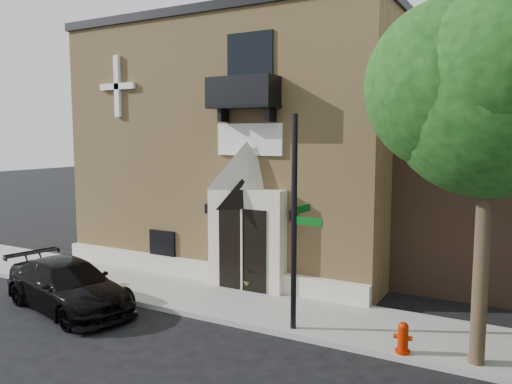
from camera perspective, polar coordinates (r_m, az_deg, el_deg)
ground at (r=13.69m, az=-3.20°, el=-15.04°), size 120.00×120.00×0.00m
sidewalk at (r=14.45m, az=3.50°, el=-13.54°), size 42.00×3.00×0.15m
church at (r=21.14m, az=1.26°, el=5.39°), size 12.20×11.01×9.30m
street_tree_left at (r=11.21m, az=25.28°, el=10.22°), size 4.97×4.38×7.77m
black_sedan at (r=15.64m, az=-20.68°, el=-9.96°), size 5.20×3.05×1.42m
street_sign at (r=12.43m, az=4.49°, el=-3.50°), size 0.86×0.90×5.40m
fire_hydrant at (r=12.10m, az=16.45°, el=-15.68°), size 0.41×0.33×0.72m
planter at (r=16.05m, az=-0.68°, el=-9.89°), size 0.64×0.56×0.70m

